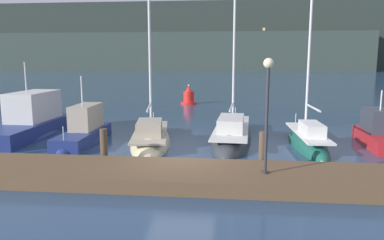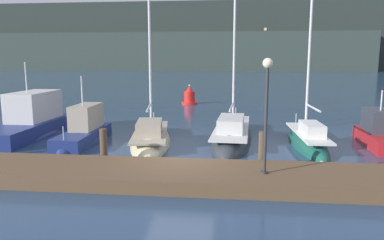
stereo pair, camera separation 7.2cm
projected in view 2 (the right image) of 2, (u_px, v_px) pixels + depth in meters
name	position (u px, v px, depth m)	size (l,w,h in m)	color
ground_plane	(181.00, 168.00, 14.03)	(400.00, 400.00, 0.00)	navy
dock	(174.00, 175.00, 12.51)	(27.46, 2.80, 0.45)	brown
mooring_pile_1	(104.00, 147.00, 14.37)	(0.28, 0.28, 1.42)	#4C3D2D
mooring_pile_2	(262.00, 151.00, 13.72)	(0.28, 0.28, 1.45)	#4C3D2D
motorboat_berth_1	(30.00, 128.00, 19.83)	(2.46, 7.42, 4.48)	navy
motorboat_berth_2	(84.00, 137.00, 18.24)	(1.57, 5.20, 3.91)	navy
sailboat_berth_3	(151.00, 141.00, 18.18)	(2.89, 6.88, 9.01)	beige
sailboat_berth_4	(232.00, 137.00, 18.92)	(2.36, 8.36, 12.67)	#2D3338
sailboat_berth_5	(307.00, 144.00, 17.48)	(1.57, 6.04, 9.71)	#195647
motorboat_berth_6	(378.00, 140.00, 17.61)	(1.73, 4.87, 3.17)	red
channel_buoy	(189.00, 97.00, 33.51)	(1.44, 1.44, 1.75)	red
dock_lamppost	(267.00, 97.00, 11.59)	(0.32, 0.32, 3.65)	#2D2D33
hillside_backdrop	(214.00, 40.00, 124.17)	(240.00, 23.00, 21.74)	#28332D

